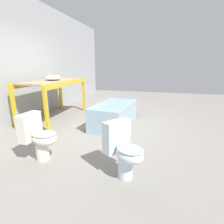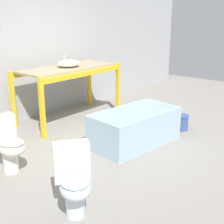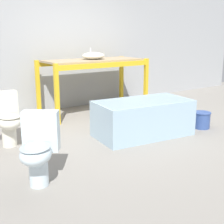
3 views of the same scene
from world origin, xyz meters
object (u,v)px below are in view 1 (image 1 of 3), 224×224
at_px(bathtub_main, 114,113).
at_px(toilet_far, 39,136).
at_px(toilet_near, 124,149).
at_px(bucket_white, 131,110).
at_px(sink_basin, 53,78).

xyz_separation_m(bathtub_main, toilet_far, (-1.86, 0.73, 0.08)).
relative_size(toilet_near, toilet_far, 1.00).
relative_size(bathtub_main, bucket_white, 5.26).
relative_size(sink_basin, toilet_far, 0.61).
xyz_separation_m(sink_basin, toilet_far, (-2.02, -0.98, -0.73)).
relative_size(sink_basin, toilet_near, 0.61).
height_order(bathtub_main, bucket_white, bathtub_main).
xyz_separation_m(toilet_near, toilet_far, (0.09, 1.37, 0.00)).
relative_size(toilet_far, bucket_white, 2.57).
distance_m(sink_basin, toilet_near, 3.23).
height_order(sink_basin, bathtub_main, sink_basin).
bearing_deg(toilet_far, sink_basin, 27.83).
distance_m(bathtub_main, bucket_white, 1.11).
distance_m(toilet_near, toilet_far, 1.37).
bearing_deg(bucket_white, bathtub_main, 166.16).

